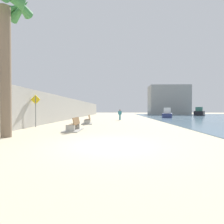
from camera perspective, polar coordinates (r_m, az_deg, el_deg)
name	(u,v)px	position (r m, az deg, el deg)	size (l,w,h in m)	color
ground_plane	(115,120)	(25.21, 1.06, -2.66)	(120.00, 120.00, 0.00)	beige
seawall	(66,109)	(26.41, -15.44, 1.08)	(0.80, 64.00, 3.33)	#ADAAA3
palm_tree	(6,28)	(11.85, -32.57, 23.07)	(2.86, 2.87, 8.22)	#7A6651
bench_near	(74,128)	(12.41, -12.99, -5.22)	(1.11, 2.10, 0.98)	#ADAAA3
bench_far	(88,122)	(18.20, -8.35, -3.28)	(1.34, 2.22, 0.98)	#ADAAA3
person_walking	(120,114)	(24.61, 2.72, -0.66)	(0.52, 0.23, 1.56)	teal
boat_distant	(199,112)	(48.17, 27.68, -0.10)	(4.51, 5.60, 2.14)	black
boat_mid_bay	(167,114)	(34.64, 18.39, -0.59)	(3.62, 6.71, 1.86)	navy
pedestrian_sign	(36,107)	(16.02, -24.63, 1.56)	(0.85, 0.08, 2.84)	slate
harbor_building	(168,100)	(55.52, 18.70, 3.85)	(12.00, 6.00, 9.01)	gray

